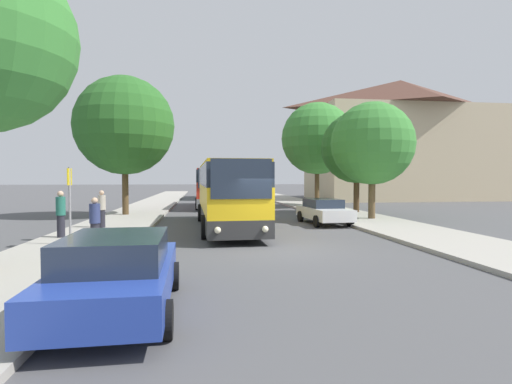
% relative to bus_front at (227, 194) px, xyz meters
% --- Properties ---
extents(ground_plane, '(300.00, 300.00, 0.00)m').
position_rel_bus_front_xyz_m(ground_plane, '(1.31, -6.39, -1.73)').
color(ground_plane, '#4C4C4F').
rests_on(ground_plane, ground).
extents(sidewalk_left, '(4.00, 120.00, 0.15)m').
position_rel_bus_front_xyz_m(sidewalk_left, '(-5.69, -6.39, -1.66)').
color(sidewalk_left, '#A39E93').
rests_on(sidewalk_left, ground_plane).
extents(sidewalk_right, '(4.00, 120.00, 0.15)m').
position_rel_bus_front_xyz_m(sidewalk_right, '(8.31, -6.39, -1.66)').
color(sidewalk_right, '#A39E93').
rests_on(sidewalk_right, ground_plane).
extents(building_right_background, '(20.28, 11.91, 14.12)m').
position_rel_bus_front_xyz_m(building_right_background, '(22.22, 24.92, 5.33)').
color(building_right_background, '#C6B28E').
rests_on(building_right_background, ground_plane).
extents(bus_front, '(2.98, 11.58, 3.24)m').
position_rel_bus_front_xyz_m(bus_front, '(0.00, 0.00, 0.00)').
color(bus_front, '#2D2D2D').
rests_on(bus_front, ground_plane).
extents(bus_middle, '(3.01, 10.35, 3.26)m').
position_rel_bus_front_xyz_m(bus_middle, '(-0.23, 14.57, 0.01)').
color(bus_middle, gray).
rests_on(bus_middle, ground_plane).
extents(bus_rear, '(2.99, 11.53, 3.19)m').
position_rel_bus_front_xyz_m(bus_rear, '(0.18, 29.96, -0.02)').
color(bus_rear, silver).
rests_on(bus_rear, ground_plane).
extents(parked_car_left_curb, '(2.22, 4.59, 1.48)m').
position_rel_bus_front_xyz_m(parked_car_left_curb, '(-2.83, -12.33, -0.96)').
color(parked_car_left_curb, '#233D9E').
rests_on(parked_car_left_curb, ground_plane).
extents(parked_car_right_near, '(2.21, 4.53, 1.37)m').
position_rel_bus_front_xyz_m(parked_car_right_near, '(5.37, 1.17, -1.01)').
color(parked_car_right_near, silver).
rests_on(parked_car_right_near, ground_plane).
extents(bus_stop_sign, '(0.08, 0.45, 2.76)m').
position_rel_bus_front_xyz_m(bus_stop_sign, '(-5.91, -5.02, 0.12)').
color(bus_stop_sign, gray).
rests_on(bus_stop_sign, sidewalk_left).
extents(pedestrian_waiting_near, '(0.36, 0.36, 1.86)m').
position_rel_bus_front_xyz_m(pedestrian_waiting_near, '(-6.85, -3.13, -0.64)').
color(pedestrian_waiting_near, '#23232D').
rests_on(pedestrian_waiting_near, sidewalk_left).
extents(pedestrian_waiting_far, '(0.36, 0.36, 1.70)m').
position_rel_bus_front_xyz_m(pedestrian_waiting_far, '(-4.93, -5.57, -0.73)').
color(pedestrian_waiting_far, '#23232D').
rests_on(pedestrian_waiting_far, sidewalk_left).
extents(pedestrian_walking_back, '(0.36, 0.36, 1.78)m').
position_rel_bus_front_xyz_m(pedestrian_walking_back, '(-6.01, -0.04, -0.68)').
color(pedestrian_walking_back, '#23232D').
rests_on(pedestrian_walking_back, sidewalk_left).
extents(tree_left_near, '(6.35, 6.35, 8.94)m').
position_rel_bus_front_xyz_m(tree_left_near, '(-6.18, 6.93, 4.17)').
color(tree_left_near, '#513D23').
rests_on(tree_left_near, sidewalk_left).
extents(tree_right_near, '(4.83, 4.83, 6.81)m').
position_rel_bus_front_xyz_m(tree_right_near, '(8.66, 2.33, 2.80)').
color(tree_right_near, brown).
rests_on(tree_right_near, sidewalk_right).
extents(tree_right_mid, '(6.20, 6.20, 8.90)m').
position_rel_bus_front_xyz_m(tree_right_mid, '(8.71, 13.69, 4.20)').
color(tree_right_mid, '#513D23').
rests_on(tree_right_mid, sidewalk_right).
extents(tree_right_far, '(4.95, 4.95, 6.97)m').
position_rel_bus_front_xyz_m(tree_right_far, '(9.49, 6.73, 2.90)').
color(tree_right_far, '#47331E').
rests_on(tree_right_far, sidewalk_right).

